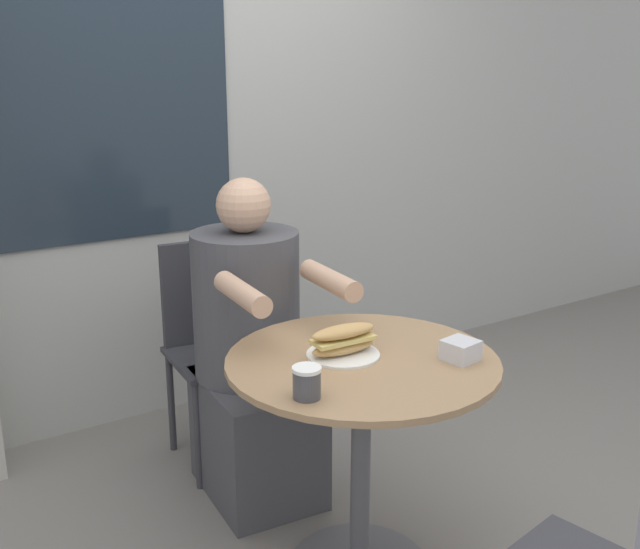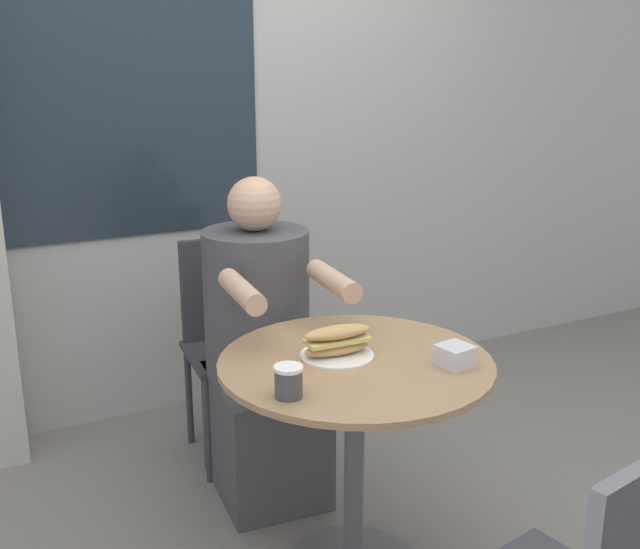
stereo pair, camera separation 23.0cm
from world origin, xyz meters
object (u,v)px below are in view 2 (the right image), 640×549
seated_diner (261,361)px  diner_chair (230,326)px  drink_cup (289,381)px  cafe_table (355,418)px  sandwich_on_plate (337,344)px

seated_diner → diner_chair: bearing=-86.7°
seated_diner → drink_cup: size_ratio=13.83×
cafe_table → sandwich_on_plate: size_ratio=3.70×
drink_cup → seated_diner: bearing=72.5°
cafe_table → drink_cup: drink_cup is taller
seated_diner → sandwich_on_plate: seated_diner is taller
cafe_table → diner_chair: diner_chair is taller
diner_chair → sandwich_on_plate: diner_chair is taller
diner_chair → seated_diner: 0.35m
sandwich_on_plate → diner_chair: bearing=89.8°
cafe_table → diner_chair: (-0.03, 0.95, -0.01)m
cafe_table → sandwich_on_plate: 0.23m
cafe_table → diner_chair: 0.95m
cafe_table → seated_diner: bearing=94.3°
cafe_table → sandwich_on_plate: bearing=127.6°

